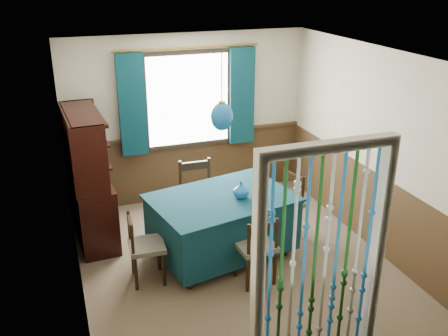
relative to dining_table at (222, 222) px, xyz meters
name	(u,v)px	position (x,y,z in m)	size (l,w,h in m)	color
floor	(234,261)	(0.09, -0.19, -0.46)	(4.00, 4.00, 0.00)	brown
ceiling	(236,55)	(0.09, -0.19, 2.04)	(4.00, 4.00, 0.00)	silver
wall_back	(188,119)	(0.09, 1.81, 0.79)	(3.60, 3.60, 0.00)	beige
wall_front	(325,256)	(0.09, -2.19, 0.79)	(3.60, 3.60, 0.00)	beige
wall_left	(70,188)	(-1.71, -0.19, 0.79)	(4.00, 4.00, 0.00)	beige
wall_right	(370,148)	(1.89, -0.19, 0.79)	(4.00, 4.00, 0.00)	beige
wainscot_back	(189,166)	(0.09, 1.80, 0.04)	(3.60, 3.60, 0.00)	#412D18
wainscot_front	(317,332)	(0.09, -2.17, 0.04)	(3.60, 3.60, 0.00)	#412D18
wainscot_left	(80,251)	(-1.69, -0.19, 0.04)	(4.00, 4.00, 0.00)	#412D18
wainscot_right	(363,203)	(1.88, -0.19, 0.04)	(4.00, 4.00, 0.00)	#412D18
window	(188,100)	(0.09, 1.76, 1.09)	(1.32, 0.12, 1.42)	black
doorway	(319,273)	(0.09, -2.13, 0.59)	(1.16, 0.12, 2.18)	silver
dining_table	(222,222)	(0.00, 0.00, 0.00)	(1.85, 1.45, 0.80)	#0B313C
chair_near	(257,247)	(0.18, -0.67, -0.01)	(0.44, 0.42, 0.85)	black
chair_far	(198,195)	(-0.08, 0.73, 0.05)	(0.49, 0.46, 0.96)	black
chair_left	(144,246)	(-1.00, -0.22, -0.02)	(0.41, 0.43, 0.83)	black
chair_right	(284,203)	(0.93, 0.19, 0.01)	(0.52, 0.53, 0.88)	black
sideboard	(90,195)	(-1.46, 1.01, 0.14)	(0.53, 1.33, 1.71)	black
pendant_lamp	(222,116)	(0.00, 0.00, 1.34)	(0.26, 0.26, 0.87)	olive
vase_table	(241,190)	(0.21, -0.09, 0.43)	(0.18, 0.18, 0.18)	#14528B
bowl_shelf	(92,157)	(-1.40, 0.81, 0.74)	(0.21, 0.21, 0.05)	beige
vase_sideboard	(89,160)	(-1.40, 1.37, 0.49)	(0.19, 0.19, 0.20)	beige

